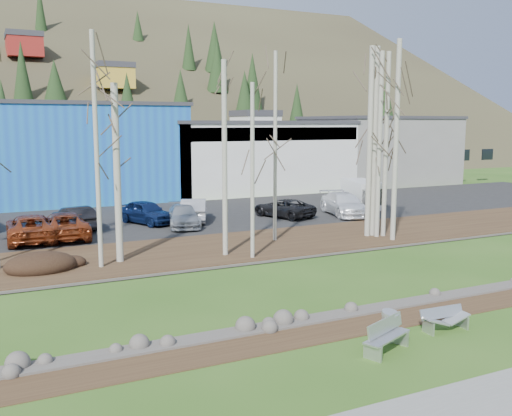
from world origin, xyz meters
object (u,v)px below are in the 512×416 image
litter_bin (390,327)px  car_8 (31,228)px  bench_damaged (444,319)px  car_4 (146,212)px  car_2 (64,225)px  car_7 (344,204)px  car_5 (194,210)px  car_6 (283,208)px  car_1 (75,218)px  bench_intact (386,336)px  van_white (363,194)px  car_3 (183,216)px

litter_bin → car_8: size_ratio=0.16×
bench_damaged → car_8: car_8 is taller
car_4 → car_2: bearing=-177.1°
car_7 → car_5: bearing=-179.0°
car_5 → car_6: size_ratio=1.00×
car_7 → bench_damaged: bearing=-103.2°
car_5 → litter_bin: bearing=107.5°
car_5 → car_8: 10.48m
car_1 → car_7: bearing=159.0°
car_6 → bench_intact: bearing=49.5°
car_1 → van_white: bearing=167.5°
car_1 → car_6: car_1 is taller
car_2 → van_white: 22.67m
car_7 → car_8: size_ratio=1.00×
litter_bin → van_white: bearing=55.4°
car_4 → van_white: van_white is taller
bench_intact → car_4: bearing=70.3°
car_6 → van_white: 8.02m
bench_damaged → car_5: (-0.57, 22.19, 0.53)m
bench_intact → car_5: car_5 is taller
car_1 → van_white: size_ratio=0.88×
car_3 → car_7: size_ratio=0.86×
car_7 → car_8: bearing=-167.1°
bench_damaged → car_1: bearing=112.8°
bench_intact → litter_bin: size_ratio=2.25×
bench_intact → car_4: 23.23m
car_4 → car_8: 7.64m
litter_bin → car_3: 20.62m
car_1 → car_4: (4.45, 0.09, 0.04)m
car_2 → car_7: car_7 is taller
bench_damaged → car_2: 21.99m
litter_bin → car_4: size_ratio=0.19×
bench_damaged → car_4: size_ratio=0.38×
car_2 → van_white: (22.51, 2.63, 0.26)m
bench_damaged → car_2: bearing=117.4°
litter_bin → car_6: (7.73, 21.03, 0.35)m
car_6 → van_white: van_white is taller
car_2 → car_5: (8.51, 2.17, 0.01)m
car_3 → car_4: bearing=146.6°
car_3 → car_4: car_4 is taller
car_1 → car_3: 6.58m
car_7 → car_2: bearing=-167.1°
car_3 → car_8: 9.05m
bench_damaged → van_white: bearing=62.4°
car_1 → car_6: (13.68, -1.48, -0.07)m
car_5 → car_7: size_ratio=0.86×
litter_bin → car_8: car_8 is taller
car_5 → car_7: (10.41, -2.21, 0.02)m
car_2 → car_8: (-1.75, 0.00, 0.00)m
car_2 → car_5: 8.78m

